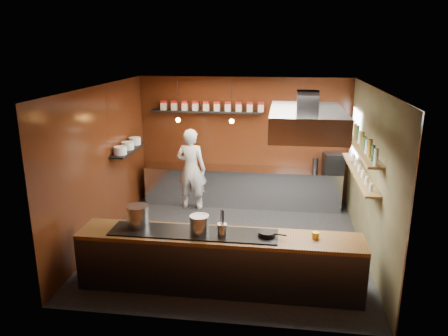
% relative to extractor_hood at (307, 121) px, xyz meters
% --- Properties ---
extents(floor, '(5.00, 5.00, 0.00)m').
position_rel_extractor_hood_xyz_m(floor, '(-1.30, 0.40, -2.51)').
color(floor, black).
rests_on(floor, ground).
extents(back_wall, '(5.00, 0.00, 5.00)m').
position_rel_extractor_hood_xyz_m(back_wall, '(-1.30, 2.90, -1.01)').
color(back_wall, '#341409').
rests_on(back_wall, ground).
extents(left_wall, '(0.00, 5.00, 5.00)m').
position_rel_extractor_hood_xyz_m(left_wall, '(-3.80, 0.40, -1.01)').
color(left_wall, '#341409').
rests_on(left_wall, ground).
extents(right_wall, '(0.00, 5.00, 5.00)m').
position_rel_extractor_hood_xyz_m(right_wall, '(1.20, 0.40, -1.01)').
color(right_wall, '#424125').
rests_on(right_wall, ground).
extents(ceiling, '(5.00, 5.00, 0.00)m').
position_rel_extractor_hood_xyz_m(ceiling, '(-1.30, 0.40, 0.49)').
color(ceiling, silver).
rests_on(ceiling, back_wall).
extents(window_pane, '(0.00, 1.00, 1.00)m').
position_rel_extractor_hood_xyz_m(window_pane, '(1.15, 2.10, -0.61)').
color(window_pane, white).
rests_on(window_pane, right_wall).
extents(prep_counter, '(4.60, 0.65, 0.90)m').
position_rel_extractor_hood_xyz_m(prep_counter, '(-1.30, 2.57, -2.06)').
color(prep_counter, silver).
rests_on(prep_counter, floor).
extents(pass_counter, '(4.40, 0.72, 0.94)m').
position_rel_extractor_hood_xyz_m(pass_counter, '(-1.30, -1.20, -2.04)').
color(pass_counter, '#38383D').
rests_on(pass_counter, floor).
extents(tin_shelf, '(2.60, 0.26, 0.04)m').
position_rel_extractor_hood_xyz_m(tin_shelf, '(-2.20, 2.76, -0.31)').
color(tin_shelf, black).
rests_on(tin_shelf, back_wall).
extents(plate_shelf, '(0.30, 1.40, 0.04)m').
position_rel_extractor_hood_xyz_m(plate_shelf, '(-3.64, 1.40, -0.96)').
color(plate_shelf, black).
rests_on(plate_shelf, left_wall).
extents(bottle_shelf_upper, '(0.26, 2.80, 0.04)m').
position_rel_extractor_hood_xyz_m(bottle_shelf_upper, '(1.04, 0.70, -0.59)').
color(bottle_shelf_upper, olive).
rests_on(bottle_shelf_upper, right_wall).
extents(bottle_shelf_lower, '(0.26, 2.80, 0.04)m').
position_rel_extractor_hood_xyz_m(bottle_shelf_lower, '(1.04, 0.70, -1.06)').
color(bottle_shelf_lower, olive).
rests_on(bottle_shelf_lower, right_wall).
extents(extractor_hood, '(1.20, 2.00, 0.72)m').
position_rel_extractor_hood_xyz_m(extractor_hood, '(0.00, 0.00, 0.00)').
color(extractor_hood, '#38383D').
rests_on(extractor_hood, ceiling).
extents(pendant_left, '(0.10, 0.10, 0.95)m').
position_rel_extractor_hood_xyz_m(pendant_left, '(-2.70, 2.10, -0.35)').
color(pendant_left, black).
rests_on(pendant_left, ceiling).
extents(pendant_right, '(0.10, 0.10, 0.95)m').
position_rel_extractor_hood_xyz_m(pendant_right, '(-1.50, 2.10, -0.35)').
color(pendant_right, black).
rests_on(pendant_right, ceiling).
extents(storage_tins, '(2.43, 0.13, 0.22)m').
position_rel_extractor_hood_xyz_m(storage_tins, '(-2.05, 2.76, -0.17)').
color(storage_tins, beige).
rests_on(storage_tins, tin_shelf).
extents(plate_stacks, '(0.26, 1.16, 0.16)m').
position_rel_extractor_hood_xyz_m(plate_stacks, '(-3.64, 1.40, -0.86)').
color(plate_stacks, white).
rests_on(plate_stacks, plate_shelf).
extents(bottles, '(0.06, 2.66, 0.24)m').
position_rel_extractor_hood_xyz_m(bottles, '(1.04, 0.70, -0.45)').
color(bottles, silver).
rests_on(bottles, bottle_shelf_upper).
extents(wine_glasses, '(0.07, 2.37, 0.13)m').
position_rel_extractor_hood_xyz_m(wine_glasses, '(1.04, 0.70, -0.97)').
color(wine_glasses, silver).
rests_on(wine_glasses, bottle_shelf_lower).
extents(stockpot_large, '(0.37, 0.37, 0.35)m').
position_rel_extractor_hood_xyz_m(stockpot_large, '(-2.61, -1.10, -1.39)').
color(stockpot_large, '#B0B2B7').
rests_on(stockpot_large, pass_counter).
extents(stockpot_small, '(0.31, 0.31, 0.28)m').
position_rel_extractor_hood_xyz_m(stockpot_small, '(-1.60, -1.22, -1.42)').
color(stockpot_small, silver).
rests_on(stockpot_small, pass_counter).
extents(utensil_crock, '(0.19, 0.19, 0.20)m').
position_rel_extractor_hood_xyz_m(utensil_crock, '(-1.24, -1.29, -1.47)').
color(utensil_crock, silver).
rests_on(utensil_crock, pass_counter).
extents(frying_pan, '(0.43, 0.27, 0.07)m').
position_rel_extractor_hood_xyz_m(frying_pan, '(-0.56, -1.19, -1.53)').
color(frying_pan, black).
rests_on(frying_pan, pass_counter).
extents(butter_jar, '(0.15, 0.15, 0.10)m').
position_rel_extractor_hood_xyz_m(butter_jar, '(0.16, -1.14, -1.54)').
color(butter_jar, yellow).
rests_on(butter_jar, pass_counter).
extents(espresso_machine, '(0.49, 0.47, 0.43)m').
position_rel_extractor_hood_xyz_m(espresso_machine, '(0.79, 2.58, -1.39)').
color(espresso_machine, black).
rests_on(espresso_machine, prep_counter).
extents(chef, '(0.74, 0.54, 1.89)m').
position_rel_extractor_hood_xyz_m(chef, '(-2.45, 2.20, -1.56)').
color(chef, white).
rests_on(chef, floor).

